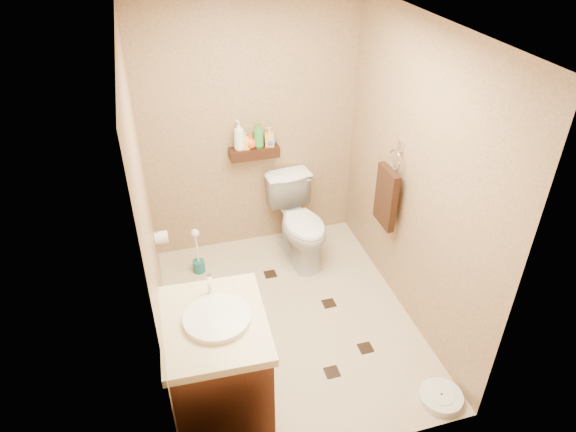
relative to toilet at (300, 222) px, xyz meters
name	(u,v)px	position (x,y,z in m)	size (l,w,h in m)	color
ground	(289,320)	(-0.35, -0.83, -0.40)	(2.50, 2.50, 0.00)	beige
wall_back	(252,131)	(-0.35, 0.42, 0.80)	(2.00, 0.04, 2.40)	tan
wall_front	(356,319)	(-0.35, -2.08, 0.80)	(2.00, 0.04, 2.40)	tan
wall_left	(148,221)	(-1.35, -0.83, 0.80)	(0.04, 2.50, 2.40)	tan
wall_right	(415,181)	(0.65, -0.83, 0.80)	(0.04, 2.50, 2.40)	tan
ceiling	(290,27)	(-0.35, -0.83, 2.00)	(2.00, 2.50, 0.02)	white
wall_shelf	(254,152)	(-0.35, 0.34, 0.62)	(0.46, 0.14, 0.10)	#361B0E
floor_accents	(292,319)	(-0.33, -0.84, -0.39)	(1.13, 1.36, 0.01)	black
toilet	(300,222)	(0.00, 0.00, 0.00)	(0.44, 0.78, 0.79)	white
vanity	(219,371)	(-1.05, -1.61, 0.08)	(0.66, 0.79, 1.08)	brown
bathroom_scale	(441,397)	(0.47, -1.90, -0.37)	(0.31, 0.31, 0.06)	white
toilet_brush	(198,257)	(-1.00, 0.03, -0.23)	(0.11, 0.11, 0.48)	#196364
towel_ring	(387,195)	(0.56, -0.58, 0.55)	(0.12, 0.30, 0.76)	silver
toilet_paper	(161,237)	(-1.29, -0.18, 0.20)	(0.12, 0.11, 0.12)	white
bottle_a	(239,136)	(-0.48, 0.34, 0.81)	(0.11, 0.11, 0.27)	white
bottle_b	(245,141)	(-0.43, 0.34, 0.75)	(0.07, 0.07, 0.16)	yellow
bottle_c	(250,141)	(-0.38, 0.34, 0.74)	(0.10, 0.10, 0.13)	#F5541C
bottle_d	(258,135)	(-0.31, 0.34, 0.79)	(0.09, 0.09, 0.24)	green
bottle_e	(270,137)	(-0.20, 0.34, 0.76)	(0.08, 0.08, 0.18)	#EAAF4E
bottle_f	(270,139)	(-0.19, 0.34, 0.74)	(0.10, 0.10, 0.13)	#4168A3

